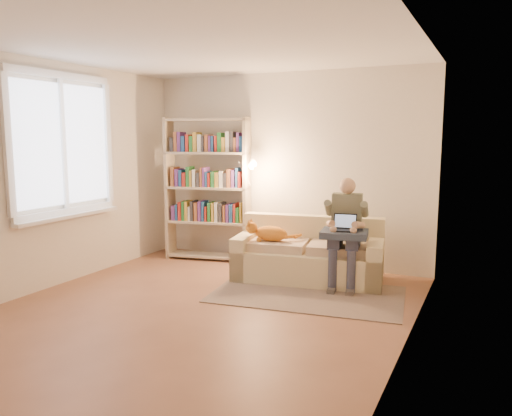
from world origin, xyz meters
The scene contains 13 objects.
floor centered at (0.00, 0.00, 0.00)m, with size 4.50×4.50×0.00m, color brown.
ceiling centered at (0.00, 0.00, 2.60)m, with size 4.00×4.50×0.02m, color white.
wall_left centered at (-2.00, 0.00, 1.30)m, with size 0.02×4.50×2.60m, color silver.
wall_right centered at (2.00, 0.00, 1.30)m, with size 0.02×4.50×2.60m, color silver.
wall_back centered at (0.00, 2.25, 1.30)m, with size 4.00×0.02×2.60m, color silver.
window centered at (-1.95, 0.20, 1.38)m, with size 0.12×1.52×1.69m.
sofa centered at (0.60, 1.56, 0.27)m, with size 1.88×1.08×0.75m.
person centered at (1.07, 1.50, 0.71)m, with size 0.43×0.60×1.26m.
cat centered at (0.19, 1.38, 0.58)m, with size 0.61×0.29×0.23m.
blanket centered at (1.03, 1.38, 0.64)m, with size 0.52×0.42×0.08m, color #2C384D.
laptop centered at (1.02, 1.39, 0.73)m, with size 0.30×0.27×0.22m.
bookshelf centered at (-1.04, 1.90, 1.11)m, with size 1.37×0.54×2.00m.
rug centered at (0.80, 0.97, 0.01)m, with size 2.07×1.22×0.01m, color gray.
Camera 1 is at (2.61, -4.09, 1.75)m, focal length 35.00 mm.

